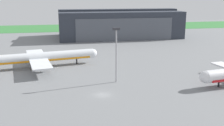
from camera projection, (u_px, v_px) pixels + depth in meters
The scene contains 5 objects.
ground_plane at pixel (102, 95), 77.76m from camera, with size 440.00×440.00×0.00m, color slate.
grass_field_strip at pixel (72, 28), 239.57m from camera, with size 440.00×56.00×0.08m, color #377D3B.
maintenance_hangar at pixel (119, 24), 185.01m from camera, with size 80.72×38.35×18.86m.
airliner_far_left at pixel (40, 58), 106.94m from camera, with size 46.22×36.01×12.61m.
apron_light_mast at pixel (116, 51), 86.79m from camera, with size 2.40×0.50×18.00m.
Camera 1 is at (-11.31, -72.33, 27.92)m, focal length 43.23 mm.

